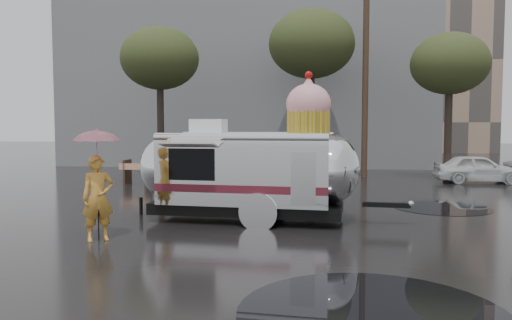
# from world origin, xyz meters

# --- Properties ---
(ground) EXTENTS (120.00, 120.00, 0.00)m
(ground) POSITION_xyz_m (0.00, 0.00, 0.00)
(ground) COLOR black
(ground) RESTS_ON ground
(puddles) EXTENTS (12.51, 11.78, 0.01)m
(puddles) POSITION_xyz_m (1.13, -0.41, 0.01)
(puddles) COLOR black
(puddles) RESTS_ON ground
(grey_building) EXTENTS (22.00, 12.00, 13.00)m
(grey_building) POSITION_xyz_m (-4.00, 24.00, 6.50)
(grey_building) COLOR slate
(grey_building) RESTS_ON ground
(utility_pole) EXTENTS (1.60, 0.28, 9.00)m
(utility_pole) POSITION_xyz_m (2.50, 14.00, 4.62)
(utility_pole) COLOR #473323
(utility_pole) RESTS_ON ground
(tree_left) EXTENTS (3.64, 3.64, 6.95)m
(tree_left) POSITION_xyz_m (-7.00, 13.00, 5.48)
(tree_left) COLOR #382D26
(tree_left) RESTS_ON ground
(tree_mid) EXTENTS (4.20, 4.20, 8.03)m
(tree_mid) POSITION_xyz_m (0.00, 15.00, 6.34)
(tree_mid) COLOR #382D26
(tree_mid) RESTS_ON ground
(tree_right) EXTENTS (3.36, 3.36, 6.42)m
(tree_right) POSITION_xyz_m (6.00, 13.00, 5.06)
(tree_right) COLOR #382D26
(tree_right) RESTS_ON ground
(barricade_row) EXTENTS (4.30, 0.80, 1.00)m
(barricade_row) POSITION_xyz_m (-5.55, 9.96, 0.52)
(barricade_row) COLOR #473323
(barricade_row) RESTS_ON ground
(airstream_trailer) EXTENTS (7.10, 2.87, 3.83)m
(airstream_trailer) POSITION_xyz_m (-1.42, 2.87, 1.34)
(airstream_trailer) COLOR silver
(airstream_trailer) RESTS_ON ground
(person_left) EXTENTS (0.78, 0.72, 1.79)m
(person_left) POSITION_xyz_m (-4.32, 0.14, 0.90)
(person_left) COLOR gold
(person_left) RESTS_ON ground
(umbrella_pink) EXTENTS (1.18, 1.18, 2.36)m
(umbrella_pink) POSITION_xyz_m (-4.32, 0.14, 1.95)
(umbrella_pink) COLOR #D28394
(umbrella_pink) RESTS_ON ground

